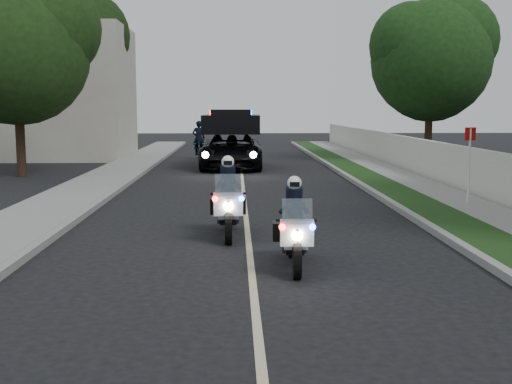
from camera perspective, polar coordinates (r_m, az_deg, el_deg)
ground at (r=9.54m, az=-0.18°, el=-9.20°), size 120.00×120.00×0.00m
curb_right at (r=19.80m, az=10.89°, el=-0.36°), size 0.20×60.00×0.15m
grass_verge at (r=19.97m, az=12.85°, el=-0.34°), size 1.20×60.00×0.16m
sidewalk_right at (r=20.34m, az=16.39°, el=-0.32°), size 1.40×60.00×0.16m
property_wall at (r=20.60m, az=19.10°, el=1.55°), size 0.22×60.00×1.50m
curb_left at (r=19.69m, az=-13.08°, el=-0.47°), size 0.20×60.00×0.15m
sidewalk_left at (r=19.93m, az=-16.18°, el=-0.47°), size 2.00×60.00×0.16m
building_far at (r=36.46m, az=-17.55°, el=8.36°), size 8.00×6.00×7.00m
lane_marking at (r=19.33m, az=-1.06°, el=-0.63°), size 0.12×50.00×0.01m
police_moto_left at (r=13.85m, az=-2.48°, el=-3.92°), size 0.74×2.04×1.73m
police_moto_right at (r=11.23m, az=3.40°, el=-6.64°), size 0.72×1.88×1.58m
police_suv at (r=29.18m, az=-2.16°, el=2.12°), size 2.83×5.90×2.84m
bicycle at (r=34.47m, az=-5.08°, el=2.92°), size 0.73×1.71×0.87m
cyclist at (r=34.47m, az=-5.08°, el=2.92°), size 0.70×0.51×1.84m
sign_post at (r=18.28m, az=18.21°, el=-1.49°), size 0.46×0.46×2.29m
tree_right_d at (r=33.12m, az=14.94°, el=2.51°), size 6.69×6.69×9.74m
tree_right_e at (r=35.47m, az=14.98°, el=2.82°), size 5.96×5.96×9.17m
tree_left_near at (r=27.24m, az=-20.02°, el=1.28°), size 6.77×6.77×9.44m
tree_left_far at (r=36.09m, az=-16.60°, el=2.84°), size 6.83×6.83×10.49m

